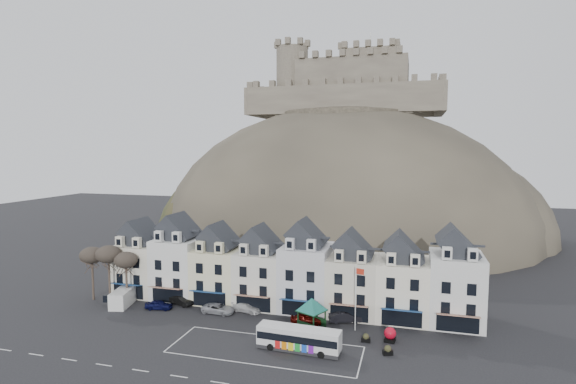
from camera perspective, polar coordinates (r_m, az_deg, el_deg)
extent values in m
plane|color=black|center=(54.62, -5.46, -19.58)|extent=(300.00, 300.00, 0.00)
cube|color=silver|center=(55.06, -2.91, -19.35)|extent=(22.00, 7.50, 0.01)
cube|color=silver|center=(77.26, -17.93, -9.10)|extent=(6.80, 8.00, 8.00)
cube|color=#202328|center=(76.14, -18.04, -5.31)|extent=(6.80, 5.76, 2.80)
cube|color=silver|center=(74.16, -20.55, -5.91)|extent=(1.20, 0.80, 1.60)
cube|color=silver|center=(72.45, -18.63, -6.12)|extent=(1.20, 0.80, 1.60)
cube|color=black|center=(74.81, -19.61, -11.79)|extent=(5.10, 0.06, 2.20)
cube|color=navy|center=(73.92, -19.94, -10.96)|extent=(5.10, 1.29, 0.43)
cube|color=silver|center=(73.65, -13.47, -9.22)|extent=(6.80, 8.00, 9.20)
cube|color=#202328|center=(72.41, -13.57, -4.78)|extent=(6.80, 5.76, 2.80)
cube|color=silver|center=(70.17, -16.08, -5.42)|extent=(1.20, 0.80, 1.60)
cube|color=silver|center=(68.66, -13.95, -5.60)|extent=(1.20, 0.80, 1.60)
cube|color=black|center=(71.23, -15.03, -12.54)|extent=(5.10, 0.06, 2.20)
cube|color=maroon|center=(70.29, -15.34, -11.68)|extent=(5.10, 1.29, 0.43)
cube|color=beige|center=(70.83, -8.57, -10.23)|extent=(6.80, 8.00, 8.00)
cube|color=#202328|center=(69.60, -8.63, -6.11)|extent=(6.80, 5.76, 2.80)
cube|color=beige|center=(67.12, -11.08, -6.84)|extent=(1.20, 0.80, 1.60)
cube|color=beige|center=(65.85, -8.73, -7.04)|extent=(1.20, 0.80, 1.60)
cube|color=black|center=(68.14, -9.97, -13.27)|extent=(5.10, 0.06, 2.20)
cube|color=navy|center=(67.16, -10.24, -12.39)|extent=(5.10, 1.29, 0.43)
cube|color=silver|center=(68.40, -3.28, -10.75)|extent=(6.80, 8.00, 8.00)
cube|color=#202328|center=(67.13, -3.30, -6.48)|extent=(6.80, 5.76, 2.80)
cube|color=silver|center=(64.40, -5.62, -7.29)|extent=(1.20, 0.80, 1.60)
cube|color=silver|center=(63.40, -3.08, -7.48)|extent=(1.20, 0.80, 1.60)
cube|color=black|center=(65.61, -4.44, -13.95)|extent=(5.10, 0.06, 2.20)
cube|color=maroon|center=(64.60, -4.66, -13.05)|extent=(5.10, 1.29, 0.43)
cube|color=silver|center=(66.41, 2.37, -10.70)|extent=(6.80, 8.00, 9.20)
cube|color=#202328|center=(65.03, 2.39, -5.79)|extent=(6.80, 5.76, 2.80)
cube|color=silver|center=(62.04, 0.27, -6.62)|extent=(1.20, 0.80, 1.60)
cube|color=silver|center=(61.33, 2.98, -6.77)|extent=(1.20, 0.80, 1.60)
cube|color=black|center=(63.72, 1.50, -14.54)|extent=(5.10, 0.06, 2.20)
cube|color=navy|center=(62.67, 1.35, -13.62)|extent=(5.10, 1.29, 0.43)
cube|color=beige|center=(65.43, 8.30, -11.56)|extent=(6.80, 8.00, 8.00)
cube|color=#202328|center=(64.10, 8.36, -7.11)|extent=(6.80, 5.76, 2.80)
cube|color=beige|center=(60.90, 6.51, -8.05)|extent=(1.20, 0.80, 1.60)
cube|color=beige|center=(60.51, 9.34, -8.17)|extent=(1.20, 0.80, 1.60)
cube|color=black|center=(62.51, 7.77, -14.99)|extent=(5.10, 0.06, 2.20)
cube|color=maroon|center=(61.44, 7.69, -14.07)|extent=(5.10, 1.29, 0.43)
cube|color=white|center=(64.96, 14.38, -11.80)|extent=(6.80, 8.00, 8.00)
cube|color=#202328|center=(63.63, 14.50, -7.32)|extent=(6.80, 5.76, 2.80)
cube|color=white|center=(60.23, 12.98, -8.31)|extent=(1.20, 0.80, 1.60)
cube|color=white|center=(60.18, 15.85, -8.39)|extent=(1.20, 0.80, 1.60)
cube|color=black|center=(62.02, 14.23, -15.28)|extent=(5.10, 0.06, 2.20)
cube|color=navy|center=(60.95, 14.24, -14.36)|extent=(5.10, 1.29, 0.43)
cube|color=silver|center=(65.04, 20.52, -11.41)|extent=(6.80, 8.00, 9.20)
cube|color=#202328|center=(63.63, 20.69, -6.40)|extent=(6.80, 5.76, 2.80)
cube|color=silver|center=(60.06, 19.55, -7.35)|extent=(1.20, 0.80, 1.60)
cube|color=silver|center=(60.35, 22.40, -7.39)|extent=(1.20, 0.80, 1.60)
cube|color=black|center=(62.28, 20.73, -15.38)|extent=(5.10, 0.06, 2.20)
cube|color=maroon|center=(61.21, 20.83, -14.47)|extent=(5.10, 1.29, 0.43)
ellipsoid|color=#312E26|center=(119.72, 6.77, -5.67)|extent=(96.00, 76.00, 68.00)
ellipsoid|color=#2A351A|center=(119.39, -4.23, -5.68)|extent=(52.00, 44.00, 42.00)
ellipsoid|color=#312E26|center=(122.43, 18.29, -5.67)|extent=(56.00, 48.00, 46.00)
ellipsoid|color=#2A351A|center=(106.96, 3.46, -7.00)|extent=(40.00, 28.00, 28.00)
ellipsoid|color=#312E26|center=(106.92, 11.10, -7.09)|extent=(36.00, 28.00, 24.00)
cylinder|color=#312E26|center=(117.73, 6.94, 9.30)|extent=(30.00, 30.00, 3.00)
cube|color=brown|center=(114.19, 6.65, 11.69)|extent=(48.00, 2.20, 7.00)
cube|color=brown|center=(133.87, 8.03, 10.75)|extent=(48.00, 2.20, 7.00)
cube|color=brown|center=(129.70, -3.35, 10.97)|extent=(2.20, 22.00, 7.00)
cube|color=brown|center=(122.84, 18.75, 11.00)|extent=(2.20, 22.00, 7.00)
cube|color=brown|center=(124.41, 8.37, 13.71)|extent=(28.00, 18.00, 10.00)
cube|color=brown|center=(126.15, 10.36, 14.25)|extent=(14.00, 12.00, 13.00)
cylinder|color=brown|center=(123.64, 0.53, 13.81)|extent=(8.40, 8.40, 18.00)
cylinder|color=silver|center=(127.84, 10.43, 18.24)|extent=(0.16, 0.16, 5.00)
cylinder|color=#332820|center=(76.31, -23.54, -10.36)|extent=(0.32, 0.32, 5.74)
ellipsoid|color=#383028|center=(75.33, -23.66, -7.35)|extent=(3.61, 3.61, 2.54)
cylinder|color=#332820|center=(74.46, -21.72, -10.57)|extent=(0.32, 0.32, 6.02)
ellipsoid|color=#383028|center=(73.42, -21.84, -7.34)|extent=(3.78, 3.78, 2.67)
cylinder|color=#332820|center=(72.81, -19.80, -11.10)|extent=(0.32, 0.32, 5.46)
ellipsoid|color=#383028|center=(71.81, -19.90, -8.11)|extent=(3.43, 3.43, 2.42)
cube|color=#262628|center=(54.65, 1.38, -19.19)|extent=(9.79, 2.76, 0.44)
cube|color=silver|center=(54.12, 1.38, -17.95)|extent=(9.79, 2.72, 2.22)
cube|color=black|center=(54.07, 1.38, -17.83)|extent=(9.60, 2.77, 0.84)
cube|color=silver|center=(53.73, 1.38, -16.97)|extent=(9.59, 2.62, 0.22)
cube|color=orange|center=(52.67, 6.62, -17.66)|extent=(0.11, 1.06, 0.25)
cylinder|color=black|center=(53.02, 4.22, -19.90)|extent=(0.86, 0.33, 0.85)
cylinder|color=black|center=(54.77, 4.78, -19.04)|extent=(0.86, 0.33, 0.85)
cylinder|color=black|center=(54.68, -2.23, -19.07)|extent=(0.86, 0.33, 0.85)
cylinder|color=black|center=(56.38, -1.47, -18.28)|extent=(0.86, 0.33, 0.85)
cube|color=black|center=(62.27, 2.81, -15.21)|extent=(0.19, 0.19, 2.23)
cube|color=black|center=(60.87, 4.75, -15.72)|extent=(0.19, 0.19, 2.23)
cube|color=black|center=(60.44, 1.29, -15.86)|extent=(0.19, 0.19, 2.23)
cube|color=black|center=(58.99, 3.26, -16.42)|extent=(0.19, 0.19, 2.23)
cube|color=black|center=(60.23, 3.03, -14.81)|extent=(4.08, 4.08, 0.11)
cone|color=#166058|center=(59.95, 3.03, -14.05)|extent=(5.59, 5.59, 1.68)
cube|color=black|center=(58.16, 12.82, -17.83)|extent=(1.37, 1.37, 0.46)
sphere|color=red|center=(57.84, 12.84, -17.07)|extent=(1.44, 1.44, 1.44)
cylinder|color=silver|center=(59.20, 8.57, -13.20)|extent=(0.13, 0.13, 8.42)
cube|color=red|center=(57.88, 9.12, -9.94)|extent=(1.08, 0.49, 0.74)
cube|color=silver|center=(72.48, -20.22, -12.47)|extent=(3.36, 5.56, 2.37)
cube|color=black|center=(72.35, -20.23, -12.13)|extent=(2.11, 0.57, 1.01)
cube|color=black|center=(54.80, 12.55, -19.28)|extent=(1.24, 0.91, 0.56)
sphere|color=#2A351A|center=(54.62, 12.56, -18.85)|extent=(0.78, 0.78, 0.78)
cube|color=black|center=(57.49, 9.86, -18.02)|extent=(1.08, 0.56, 0.53)
sphere|color=#2A351A|center=(57.33, 9.86, -17.63)|extent=(0.74, 0.74, 0.74)
imported|color=#0B0D38|center=(69.43, -16.08, -13.60)|extent=(4.09, 2.19, 1.32)
imported|color=black|center=(70.39, -13.42, -13.25)|extent=(4.36, 2.70, 1.36)
imported|color=#A5A7AD|center=(66.16, -8.86, -14.42)|extent=(4.73, 2.37, 1.31)
imported|color=silver|center=(66.18, -5.28, -14.40)|extent=(4.58, 2.62, 1.25)
imported|color=#4F0804|center=(61.71, 2.31, -15.81)|extent=(4.41, 2.52, 1.41)
imported|color=black|center=(62.81, 7.27, -15.44)|extent=(4.67, 2.83, 1.45)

